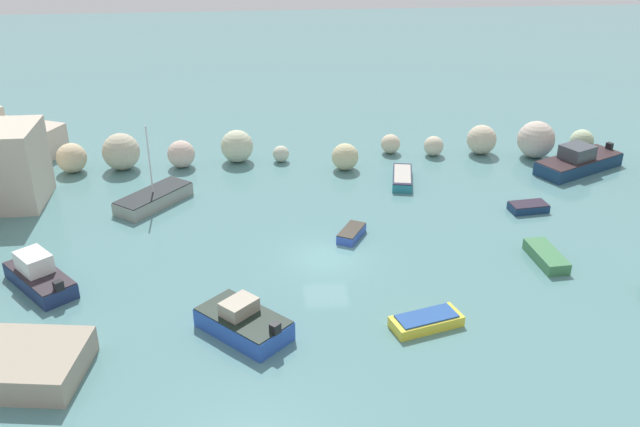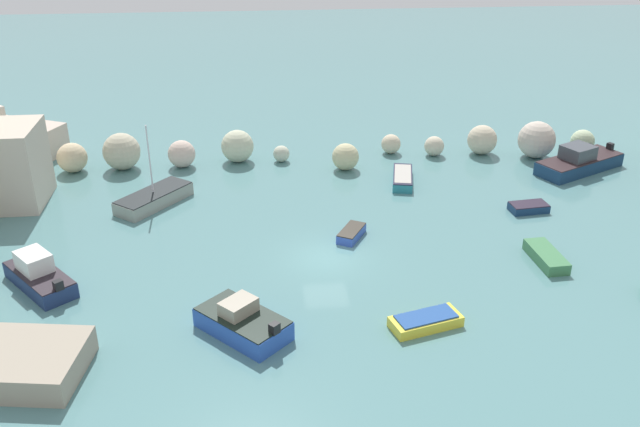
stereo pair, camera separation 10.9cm
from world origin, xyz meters
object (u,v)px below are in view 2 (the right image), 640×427
Objects in this scene: moored_boat_0 at (529,207)px; moored_boat_1 at (243,322)px; moored_boat_3 at (39,275)px; moored_boat_4 at (351,233)px; moored_boat_5 at (546,257)px; moored_boat_2 at (154,198)px; moored_boat_6 at (426,321)px; moored_boat_8 at (579,162)px; moored_boat_7 at (403,178)px.

moored_boat_0 is 0.52× the size of moored_boat_1.
moored_boat_4 is (16.88, 3.90, -0.38)m from moored_boat_3.
moored_boat_5 is at bearing 99.07° from moored_boat_4.
moored_boat_0 is 1.00× the size of moored_boat_4.
moored_boat_1 is at bearing 103.02° from moored_boat_5.
moored_boat_3 reaches higher than moored_boat_4.
moored_boat_0 is 24.15m from moored_boat_2.
moored_boat_0 is at bearing 35.16° from moored_boat_6.
moored_boat_8 is (34.68, 12.81, 0.01)m from moored_boat_3.
moored_boat_1 is 15.86m from moored_boat_2.
moored_boat_1 reaches higher than moored_boat_7.
moored_boat_6 is 0.51× the size of moored_boat_8.
moored_boat_3 reaches higher than moored_boat_5.
moored_boat_2 is 0.75× the size of moored_boat_8.
moored_boat_8 is at bearing 134.78° from moored_boat_2.
moored_boat_0 is 8.76m from moored_boat_8.
moored_boat_1 is 1.91× the size of moored_boat_4.
moored_boat_7 is (-5.75, 11.68, 0.03)m from moored_boat_5.
moored_boat_0 is at bearing 131.45° from moored_boat_4.
moored_boat_4 is at bearing -116.81° from moored_boat_3.
moored_boat_2 reaches higher than moored_boat_8.
moored_boat_1 is 1.31× the size of moored_boat_6.
moored_boat_7 is (2.31, 17.15, 0.06)m from moored_boat_6.
moored_boat_6 is (8.64, -0.27, -0.31)m from moored_boat_1.
moored_boat_4 is 9.54m from moored_boat_6.
moored_boat_8 reaches higher than moored_boat_5.
moored_boat_8 is at bearing 33.25° from moored_boat_6.
moored_boat_1 reaches higher than moored_boat_4.
moored_boat_4 is 11.06m from moored_boat_5.
moored_boat_3 is 0.67× the size of moored_boat_8.
moored_boat_0 is 8.88m from moored_boat_7.
moored_boat_7 is at bearing -101.09° from moored_boat_3.
moored_boat_1 is (-18.05, -11.55, 0.34)m from moored_boat_0.
moored_boat_5 is at bearing -117.16° from moored_boat_1.
moored_boat_0 is at bearing -16.33° from moored_boat_5.
moored_boat_2 is 1.31× the size of moored_boat_7.
moored_boat_3 is at bearing -7.01° from moored_boat_8.
moored_boat_5 reaches higher than moored_boat_4.
moored_boat_8 is at bearing -109.55° from moored_boat_3.
moored_boat_7 is 13.20m from moored_boat_8.
moored_boat_3 reaches higher than moored_boat_6.
moored_boat_0 is 0.35× the size of moored_boat_8.
moored_boat_0 is at bearing -115.43° from moored_boat_7.
moored_boat_0 is 15.11m from moored_boat_6.
moored_boat_2 is at bearing -22.64° from moored_boat_1.
moored_boat_4 is at bearing 87.87° from moored_boat_6.
moored_boat_8 reaches higher than moored_boat_1.
moored_boat_2 reaches higher than moored_boat_4.
moored_boat_1 is 0.99× the size of moored_boat_3.
moored_boat_5 is (10.39, -3.78, 0.03)m from moored_boat_4.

